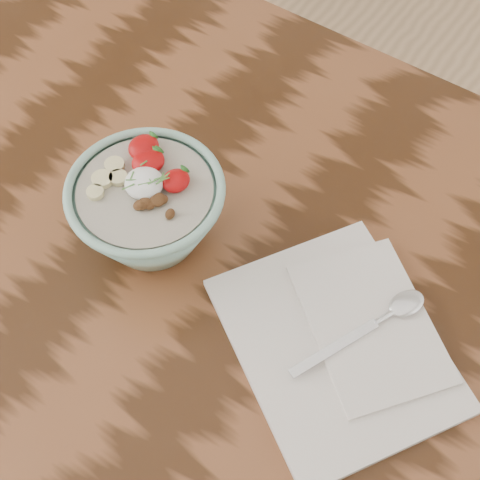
{
  "coord_description": "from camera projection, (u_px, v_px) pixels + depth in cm",
  "views": [
    {
      "loc": [
        40.59,
        -36.51,
        149.13
      ],
      "look_at": [
        17.88,
        -3.53,
        86.44
      ],
      "focal_mm": 50.0,
      "sensor_mm": 36.0,
      "label": 1
    }
  ],
  "objects": [
    {
      "name": "table",
      "position": [
        154.0,
        241.0,
        0.99
      ],
      "size": [
        160.0,
        90.0,
        75.0
      ],
      "color": "#371E0D",
      "rests_on": "ground"
    },
    {
      "name": "breakfast_bowl",
      "position": [
        149.0,
        208.0,
        0.83
      ],
      "size": [
        19.37,
        19.37,
        12.63
      ],
      "rotation": [
        0.0,
        0.0,
        -0.27
      ],
      "color": "#88B8A6",
      "rests_on": "table"
    },
    {
      "name": "napkin",
      "position": [
        343.0,
        339.0,
        0.8
      ],
      "size": [
        35.7,
        33.97,
        1.72
      ],
      "rotation": [
        0.0,
        0.0,
        -0.56
      ],
      "color": "silver",
      "rests_on": "table"
    },
    {
      "name": "spoon",
      "position": [
        389.0,
        314.0,
        0.8
      ],
      "size": [
        9.74,
        18.58,
        1.01
      ],
      "rotation": [
        0.0,
        0.0,
        -0.41
      ],
      "color": "silver",
      "rests_on": "napkin"
    }
  ]
}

